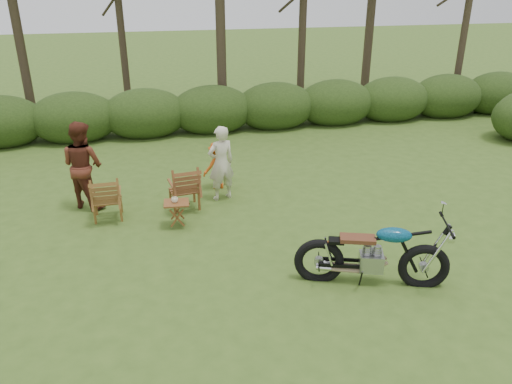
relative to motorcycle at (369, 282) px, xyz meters
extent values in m
plane|color=#38531B|center=(-1.11, -0.18, 0.00)|extent=(80.00, 80.00, 0.00)
cylinder|color=#372C1E|center=(-6.61, 10.92, 3.60)|extent=(0.28, 0.28, 7.20)
cylinder|color=#372C1E|center=(-3.61, 12.02, 3.15)|extent=(0.24, 0.24, 6.30)
cylinder|color=#372C1E|center=(2.39, 10.92, 3.24)|extent=(0.26, 0.26, 6.48)
cylinder|color=#372C1E|center=(7.89, 9.82, 3.42)|extent=(0.24, 0.24, 6.84)
ellipsoid|color=#203312|center=(-5.11, 8.82, 0.63)|extent=(2.52, 1.68, 1.51)
ellipsoid|color=#203312|center=(-3.11, 8.82, 0.63)|extent=(2.52, 1.68, 1.51)
ellipsoid|color=#203312|center=(-1.11, 8.82, 0.63)|extent=(2.52, 1.68, 1.51)
ellipsoid|color=#203312|center=(0.89, 8.82, 0.63)|extent=(2.52, 1.68, 1.51)
ellipsoid|color=#203312|center=(2.89, 8.82, 0.63)|extent=(2.52, 1.68, 1.51)
ellipsoid|color=#203312|center=(4.89, 8.82, 0.63)|extent=(2.52, 1.68, 1.51)
ellipsoid|color=#203312|center=(6.89, 8.82, 0.63)|extent=(2.52, 1.68, 1.51)
ellipsoid|color=#203312|center=(8.89, 8.82, 0.63)|extent=(2.52, 1.68, 1.51)
imported|color=beige|center=(-2.76, 2.60, 0.55)|extent=(0.16, 0.16, 0.10)
imported|color=beige|center=(-1.69, 3.68, 0.00)|extent=(0.67, 0.53, 1.60)
imported|color=#5A2719|center=(-4.46, 3.95, 0.00)|extent=(1.11, 1.08, 1.80)
imported|color=#BF4A12|center=(-1.68, 4.25, 0.00)|extent=(0.80, 0.63, 1.08)
camera|label=1|loc=(-3.24, -6.00, 4.39)|focal=35.00mm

